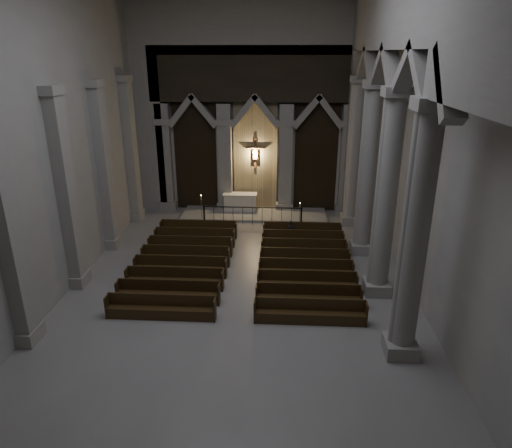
% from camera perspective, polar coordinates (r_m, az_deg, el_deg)
% --- Properties ---
extents(room, '(24.00, 24.10, 12.00)m').
position_cam_1_polar(room, '(15.21, -2.79, 14.92)').
color(room, gray).
rests_on(room, ground).
extents(sanctuary_wall, '(14.00, 0.77, 12.00)m').
position_cam_1_polar(sanctuary_wall, '(26.75, -0.12, 15.28)').
color(sanctuary_wall, gray).
rests_on(sanctuary_wall, ground).
extents(right_arcade, '(1.00, 24.00, 12.00)m').
position_cam_1_polar(right_arcade, '(16.89, 17.33, 15.40)').
color(right_arcade, gray).
rests_on(right_arcade, ground).
extents(left_pilasters, '(0.60, 13.00, 8.03)m').
position_cam_1_polar(left_pilasters, '(20.99, -20.29, 5.00)').
color(left_pilasters, gray).
rests_on(left_pilasters, ground).
extents(sanctuary_step, '(8.50, 2.60, 0.15)m').
position_cam_1_polar(sanctuary_step, '(27.24, -0.22, 1.26)').
color(sanctuary_step, gray).
rests_on(sanctuary_step, ground).
extents(altar, '(2.04, 0.82, 1.03)m').
position_cam_1_polar(altar, '(27.59, -2.00, 2.80)').
color(altar, silver).
rests_on(altar, sanctuary_step).
extents(altar_rail, '(5.55, 0.09, 1.09)m').
position_cam_1_polar(altar_rail, '(25.49, -0.45, 1.42)').
color(altar_rail, black).
rests_on(altar_rail, ground).
extents(candle_stand_left, '(0.26, 0.26, 1.53)m').
position_cam_1_polar(candle_stand_left, '(26.49, -6.80, 1.31)').
color(candle_stand_left, '#AC7335').
rests_on(candle_stand_left, ground).
extents(candle_stand_right, '(0.21, 0.21, 1.23)m').
position_cam_1_polar(candle_stand_right, '(25.99, 5.46, 0.80)').
color(candle_stand_right, '#AC7335').
rests_on(candle_stand_right, ground).
extents(pews, '(9.42, 8.27, 0.90)m').
position_cam_1_polar(pews, '(20.23, -1.53, -5.22)').
color(pews, black).
rests_on(pews, ground).
extents(worshipper, '(0.42, 0.30, 1.08)m').
position_cam_1_polar(worshipper, '(23.41, 4.38, -0.90)').
color(worshipper, black).
rests_on(worshipper, ground).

